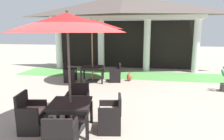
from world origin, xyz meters
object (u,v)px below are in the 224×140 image
object	(u,v)px
patio_table_mid_left	(71,106)
patio_chair_near_foreground_east	(116,73)
terracotta_urn	(129,77)
patio_chair_mid_left_north	(78,101)
patio_chair_mid_left_east	(111,114)
patio_chair_mid_left_west	(31,113)
patio_table_near_foreground	(93,69)
patio_chair_near_foreground_west	(69,73)
patio_umbrella_near_foreground	(92,24)
patio_chair_mid_left_south	(61,135)
patio_umbrella_mid_left	(67,24)

from	to	relation	value
patio_table_mid_left	patio_chair_near_foreground_east	bearing A→B (deg)	86.99
terracotta_urn	patio_chair_mid_left_north	bearing A→B (deg)	-103.75
patio_chair_mid_left_east	patio_chair_mid_left_west	bearing A→B (deg)	90.00
patio_table_near_foreground	patio_chair_near_foreground_west	distance (m)	1.11
patio_chair_near_foreground_west	patio_chair_mid_left_west	xyz separation A→B (m)	(0.94, -4.75, 0.02)
patio_table_near_foreground	patio_chair_near_foreground_east	size ratio (longest dim) A/B	1.38
patio_umbrella_near_foreground	patio_chair_mid_left_south	xyz separation A→B (m)	(0.97, -5.71, -2.25)
patio_chair_mid_left_west	patio_umbrella_near_foreground	bearing A→B (deg)	168.51
patio_chair_near_foreground_east	terracotta_urn	size ratio (longest dim) A/B	1.88
patio_chair_mid_left_west	patio_chair_near_foreground_east	bearing A→B (deg)	156.87
patio_table_mid_left	patio_chair_mid_left_south	size ratio (longest dim) A/B	1.33
patio_umbrella_near_foreground	patio_chair_mid_left_west	world-z (taller)	patio_umbrella_near_foreground
patio_umbrella_near_foreground	terracotta_urn	bearing A→B (deg)	14.26
patio_table_near_foreground	patio_umbrella_near_foreground	size ratio (longest dim) A/B	0.40
patio_umbrella_near_foreground	patio_umbrella_mid_left	xyz separation A→B (m)	(0.81, -4.78, -0.15)
patio_umbrella_mid_left	patio_chair_mid_left_west	size ratio (longest dim) A/B	3.00
patio_table_near_foreground	patio_chair_mid_left_east	bearing A→B (deg)	-69.36
patio_table_near_foreground	patio_chair_near_foreground_west	bearing A→B (deg)	-169.99
patio_chair_near_foreground_east	patio_table_mid_left	size ratio (longest dim) A/B	0.78
patio_umbrella_mid_left	patio_chair_mid_left_east	bearing A→B (deg)	9.99
patio_chair_near_foreground_east	patio_chair_mid_left_east	size ratio (longest dim) A/B	0.98
patio_table_near_foreground	patio_table_mid_left	size ratio (longest dim) A/B	1.07
patio_table_near_foreground	patio_chair_mid_left_north	world-z (taller)	patio_chair_mid_left_north
patio_chair_mid_left_south	patio_chair_mid_left_west	bearing A→B (deg)	135.20
patio_chair_mid_left_east	patio_umbrella_mid_left	bearing A→B (deg)	90.00
patio_table_near_foreground	patio_umbrella_mid_left	size ratio (longest dim) A/B	0.42
patio_chair_mid_left_east	patio_chair_near_foreground_west	bearing A→B (deg)	22.43
patio_chair_near_foreground_west	patio_chair_near_foreground_east	bearing A→B (deg)	90.00
patio_umbrella_near_foreground	patio_chair_mid_left_south	bearing A→B (deg)	-80.33
patio_chair_near_foreground_east	patio_chair_mid_left_north	xyz separation A→B (m)	(-0.43, -4.03, 0.01)
patio_table_near_foreground	terracotta_urn	world-z (taller)	patio_table_near_foreground
patio_chair_near_foreground_west	patio_chair_mid_left_west	bearing A→B (deg)	1.22
patio_umbrella_near_foreground	patio_chair_near_foreground_west	xyz separation A→B (m)	(-1.07, -0.19, -2.23)
patio_chair_mid_left_north	terracotta_urn	xyz separation A→B (m)	(1.05, 4.27, -0.22)
patio_table_near_foreground	terracotta_urn	xyz separation A→B (m)	(1.69, 0.43, -0.43)
patio_umbrella_mid_left	patio_chair_mid_left_south	size ratio (longest dim) A/B	3.42
patio_chair_near_foreground_east	patio_chair_mid_left_south	size ratio (longest dim) A/B	1.04
terracotta_urn	patio_chair_mid_left_south	bearing A→B (deg)	-96.66
patio_table_mid_left	patio_chair_mid_left_south	bearing A→B (deg)	-80.01
patio_chair_near_foreground_east	patio_chair_mid_left_south	xyz separation A→B (m)	(-0.10, -5.90, -0.01)
patio_umbrella_near_foreground	patio_umbrella_mid_left	world-z (taller)	patio_umbrella_near_foreground
patio_chair_near_foreground_west	patio_chair_mid_left_south	distance (m)	5.89
patio_table_mid_left	patio_chair_mid_left_north	distance (m)	0.97
patio_chair_near_foreground_east	patio_table_mid_left	world-z (taller)	patio_chair_near_foreground_east
patio_chair_near_foreground_east	patio_umbrella_mid_left	distance (m)	5.39
patio_chair_near_foreground_west	patio_chair_mid_left_west	distance (m)	4.85
patio_chair_near_foreground_east	patio_chair_mid_left_south	world-z (taller)	patio_chair_near_foreground_east
terracotta_urn	patio_umbrella_near_foreground	bearing A→B (deg)	-165.74
patio_umbrella_near_foreground	patio_table_mid_left	bearing A→B (deg)	-80.40
patio_umbrella_near_foreground	terracotta_urn	world-z (taller)	patio_umbrella_near_foreground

